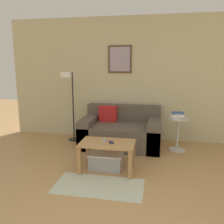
{
  "coord_description": "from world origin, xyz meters",
  "views": [
    {
      "loc": [
        0.41,
        -1.72,
        1.59
      ],
      "look_at": [
        -0.29,
        1.88,
        0.85
      ],
      "focal_mm": 38.0,
      "sensor_mm": 36.0,
      "label": 1
    }
  ],
  "objects_px": {
    "storage_bin": "(106,161)",
    "book_stack": "(178,115)",
    "coffee_table": "(107,148)",
    "floor_lamp": "(69,93)",
    "cell_phone": "(111,142)",
    "side_table": "(178,131)",
    "couch": "(121,132)",
    "remote_control": "(104,141)"
  },
  "relations": [
    {
      "from": "side_table",
      "to": "remote_control",
      "type": "relative_size",
      "value": 4.11
    },
    {
      "from": "coffee_table",
      "to": "side_table",
      "type": "xyz_separation_m",
      "value": [
        1.11,
        1.08,
        0.02
      ]
    },
    {
      "from": "couch",
      "to": "book_stack",
      "type": "xyz_separation_m",
      "value": [
        1.06,
        -0.07,
        0.39
      ]
    },
    {
      "from": "side_table",
      "to": "cell_phone",
      "type": "bearing_deg",
      "value": -134.65
    },
    {
      "from": "couch",
      "to": "floor_lamp",
      "type": "relative_size",
      "value": 1.06
    },
    {
      "from": "couch",
      "to": "book_stack",
      "type": "distance_m",
      "value": 1.14
    },
    {
      "from": "storage_bin",
      "to": "cell_phone",
      "type": "distance_m",
      "value": 0.33
    },
    {
      "from": "couch",
      "to": "storage_bin",
      "type": "distance_m",
      "value": 1.13
    },
    {
      "from": "side_table",
      "to": "floor_lamp",
      "type": "bearing_deg",
      "value": 179.67
    },
    {
      "from": "remote_control",
      "to": "floor_lamp",
      "type": "bearing_deg",
      "value": 125.9
    },
    {
      "from": "storage_bin",
      "to": "remote_control",
      "type": "bearing_deg",
      "value": -179.79
    },
    {
      "from": "couch",
      "to": "remote_control",
      "type": "relative_size",
      "value": 10.15
    },
    {
      "from": "remote_control",
      "to": "side_table",
      "type": "bearing_deg",
      "value": 35.11
    },
    {
      "from": "storage_bin",
      "to": "book_stack",
      "type": "xyz_separation_m",
      "value": [
        1.13,
        1.05,
        0.54
      ]
    },
    {
      "from": "cell_phone",
      "to": "remote_control",
      "type": "bearing_deg",
      "value": 141.92
    },
    {
      "from": "cell_phone",
      "to": "side_table",
      "type": "bearing_deg",
      "value": 24.71
    },
    {
      "from": "book_stack",
      "to": "coffee_table",
      "type": "bearing_deg",
      "value": -134.89
    },
    {
      "from": "coffee_table",
      "to": "side_table",
      "type": "bearing_deg",
      "value": 44.23
    },
    {
      "from": "book_stack",
      "to": "storage_bin",
      "type": "bearing_deg",
      "value": -137.05
    },
    {
      "from": "coffee_table",
      "to": "floor_lamp",
      "type": "distance_m",
      "value": 1.64
    },
    {
      "from": "cell_phone",
      "to": "coffee_table",
      "type": "bearing_deg",
      "value": 173.24
    },
    {
      "from": "couch",
      "to": "remote_control",
      "type": "distance_m",
      "value": 1.14
    },
    {
      "from": "side_table",
      "to": "remote_control",
      "type": "bearing_deg",
      "value": -138.51
    },
    {
      "from": "couch",
      "to": "floor_lamp",
      "type": "bearing_deg",
      "value": -175.72
    },
    {
      "from": "couch",
      "to": "book_stack",
      "type": "height_order",
      "value": "couch"
    },
    {
      "from": "floor_lamp",
      "to": "book_stack",
      "type": "relative_size",
      "value": 5.81
    },
    {
      "from": "couch",
      "to": "remote_control",
      "type": "xyz_separation_m",
      "value": [
        -0.08,
        -1.12,
        0.17
      ]
    },
    {
      "from": "floor_lamp",
      "to": "side_table",
      "type": "distance_m",
      "value": 2.22
    },
    {
      "from": "book_stack",
      "to": "remote_control",
      "type": "height_order",
      "value": "book_stack"
    },
    {
      "from": "couch",
      "to": "storage_bin",
      "type": "height_order",
      "value": "couch"
    },
    {
      "from": "floor_lamp",
      "to": "book_stack",
      "type": "height_order",
      "value": "floor_lamp"
    },
    {
      "from": "coffee_table",
      "to": "floor_lamp",
      "type": "relative_size",
      "value": 0.57
    },
    {
      "from": "side_table",
      "to": "remote_control",
      "type": "distance_m",
      "value": 1.56
    },
    {
      "from": "couch",
      "to": "cell_phone",
      "type": "distance_m",
      "value": 1.17
    },
    {
      "from": "coffee_table",
      "to": "side_table",
      "type": "distance_m",
      "value": 1.55
    },
    {
      "from": "cell_phone",
      "to": "couch",
      "type": "bearing_deg",
      "value": 70.73
    },
    {
      "from": "couch",
      "to": "book_stack",
      "type": "relative_size",
      "value": 6.13
    },
    {
      "from": "coffee_table",
      "to": "side_table",
      "type": "height_order",
      "value": "side_table"
    },
    {
      "from": "remote_control",
      "to": "book_stack",
      "type": "bearing_deg",
      "value": 35.98
    },
    {
      "from": "couch",
      "to": "cell_phone",
      "type": "relative_size",
      "value": 10.87
    },
    {
      "from": "couch",
      "to": "floor_lamp",
      "type": "xyz_separation_m",
      "value": [
        -1.03,
        -0.08,
        0.77
      ]
    },
    {
      "from": "coffee_table",
      "to": "couch",
      "type": "bearing_deg",
      "value": 88.6
    }
  ]
}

